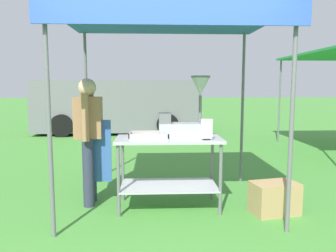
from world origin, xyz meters
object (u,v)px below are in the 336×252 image
(donut_tray, at_px, (149,136))
(vendor, at_px, (89,135))
(van_grey, at_px, (117,106))
(donut_cart, at_px, (169,156))
(menu_sign, at_px, (207,131))
(stall_canopy, at_px, (168,24))
(donut_fryer, at_px, (185,118))
(supply_crate, at_px, (274,198))

(donut_tray, bearing_deg, vendor, 163.98)
(vendor, distance_m, van_grey, 6.73)
(donut_tray, height_order, vendor, vendor)
(donut_cart, relative_size, menu_sign, 5.22)
(van_grey, bearing_deg, stall_canopy, -78.60)
(menu_sign, xyz_separation_m, vendor, (-1.44, 0.39, -0.09))
(donut_tray, bearing_deg, stall_canopy, 29.71)
(donut_fryer, bearing_deg, vendor, 170.41)
(stall_canopy, bearing_deg, donut_cart, -90.00)
(stall_canopy, relative_size, van_grey, 0.50)
(donut_cart, xyz_separation_m, vendor, (-1.00, 0.18, 0.25))
(supply_crate, relative_size, van_grey, 0.11)
(donut_cart, bearing_deg, menu_sign, -25.72)
(donut_tray, distance_m, supply_crate, 1.67)
(stall_canopy, xyz_separation_m, donut_tray, (-0.24, -0.14, -1.35))
(donut_fryer, distance_m, menu_sign, 0.33)
(stall_canopy, height_order, donut_tray, stall_canopy)
(menu_sign, bearing_deg, donut_fryer, 141.62)
(stall_canopy, xyz_separation_m, donut_fryer, (0.20, -0.12, -1.12))
(donut_cart, bearing_deg, donut_fryer, -7.08)
(stall_canopy, bearing_deg, van_grey, 101.40)
(donut_tray, xyz_separation_m, supply_crate, (1.49, -0.22, -0.72))
(donut_fryer, height_order, menu_sign, donut_fryer)
(donut_tray, bearing_deg, supply_crate, -8.42)
(donut_fryer, bearing_deg, stall_canopy, 148.38)
(donut_cart, relative_size, donut_fryer, 1.72)
(donut_tray, relative_size, van_grey, 0.09)
(donut_fryer, distance_m, vendor, 1.24)
(donut_tray, distance_m, donut_fryer, 0.50)
(supply_crate, distance_m, van_grey, 7.65)
(donut_tray, height_order, supply_crate, donut_tray)
(donut_tray, height_order, donut_fryer, donut_fryer)
(supply_crate, bearing_deg, menu_sign, 176.39)
(stall_canopy, bearing_deg, donut_fryer, -31.62)
(donut_cart, relative_size, vendor, 0.80)
(stall_canopy, height_order, vendor, stall_canopy)
(vendor, bearing_deg, supply_crate, -11.03)
(donut_tray, relative_size, supply_crate, 0.80)
(menu_sign, distance_m, vendor, 1.49)
(supply_crate, xyz_separation_m, van_grey, (-2.62, 7.16, 0.69))
(supply_crate, bearing_deg, donut_fryer, 167.33)
(stall_canopy, distance_m, menu_sign, 1.37)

